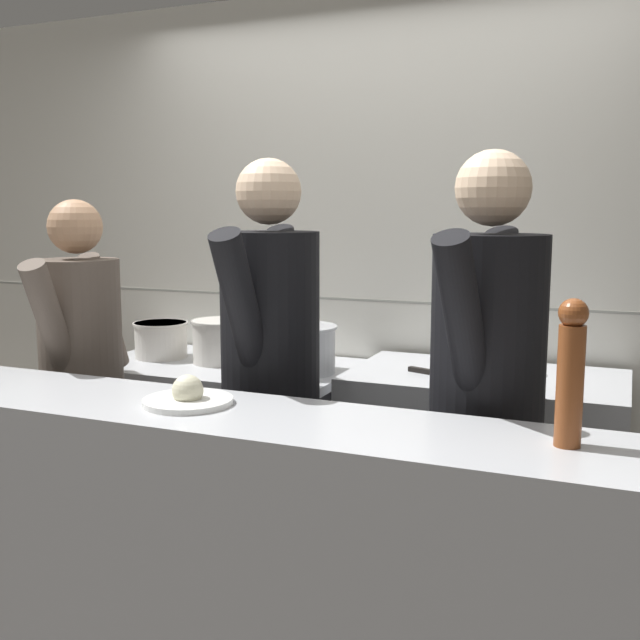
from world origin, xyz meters
TOP-DOWN VIEW (x-y plane):
  - wall_back_tiled at (0.00, 1.36)m, footprint 8.00×0.06m
  - oven_range at (-0.63, 0.96)m, footprint 1.22×0.71m
  - prep_counter at (0.59, 0.96)m, footprint 1.10×0.65m
  - pass_counter at (-0.05, -0.20)m, footprint 2.83×0.45m
  - stock_pot at (-0.99, 0.96)m, footprint 0.27×0.27m
  - sauce_pot at (-0.66, 0.97)m, footprint 0.28×0.28m
  - braising_pot at (-0.22, 0.92)m, footprint 0.33×0.33m
  - mixing_bowl_steel at (0.71, 1.01)m, footprint 0.23×0.23m
  - chefs_knife at (0.41, 0.86)m, footprint 0.33×0.13m
  - plated_dish_main at (-0.11, -0.18)m, footprint 0.27×0.27m
  - pepper_mill at (0.99, -0.16)m, footprint 0.07×0.07m
  - chef_head_cook at (-0.93, 0.31)m, footprint 0.38×0.71m
  - chef_sous at (-0.08, 0.33)m, footprint 0.37×0.77m
  - chef_line at (0.71, 0.28)m, footprint 0.41×0.77m

SIDE VIEW (x-z plane):
  - oven_range at x=-0.63m, z-range 0.00..0.87m
  - prep_counter at x=0.59m, z-range 0.00..0.91m
  - pass_counter at x=-0.05m, z-range 0.00..0.99m
  - chef_head_cook at x=-0.93m, z-range 0.09..1.71m
  - chefs_knife at x=0.41m, z-range 0.91..0.93m
  - stock_pot at x=-0.99m, z-range 0.87..1.04m
  - mixing_bowl_steel at x=0.71m, z-range 0.92..1.01m
  - sauce_pot at x=-0.66m, z-range 0.87..1.07m
  - braising_pot at x=-0.22m, z-range 0.87..1.08m
  - chef_sous at x=-0.08m, z-range 0.10..1.86m
  - chef_line at x=0.71m, z-range 0.10..1.86m
  - plated_dish_main at x=-0.11m, z-range 0.97..1.07m
  - pepper_mill at x=0.99m, z-range 1.01..1.38m
  - wall_back_tiled at x=0.00m, z-range 0.00..2.60m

